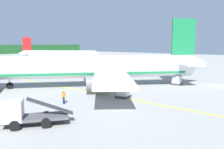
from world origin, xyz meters
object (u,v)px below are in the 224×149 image
object	(u,v)px
airliner_foreground	(96,67)
crew_loader_left	(64,96)
airliner_mid_apron	(58,55)
crew_loader_right	(129,81)
service_truck_baggage	(24,113)
crew_marshaller	(120,85)
cargo_container_mid	(123,91)
cargo_container_near	(177,80)

from	to	relation	value
airliner_foreground	crew_loader_left	xyz separation A→B (m)	(-11.14, -5.15, -2.35)
airliner_mid_apron	airliner_foreground	bearing A→B (deg)	-121.40
crew_loader_left	crew_loader_right	distance (m)	14.30
airliner_foreground	crew_loader_right	xyz separation A→B (m)	(3.15, -4.85, -2.37)
service_truck_baggage	crew_marshaller	bearing A→B (deg)	8.80
cargo_container_mid	airliner_mid_apron	bearing A→B (deg)	59.78
crew_loader_right	cargo_container_mid	bearing A→B (deg)	-150.13
cargo_container_near	crew_loader_right	bearing A→B (deg)	144.92
cargo_container_mid	crew_loader_right	distance (m)	7.82
service_truck_baggage	airliner_foreground	bearing A→B (deg)	24.97
service_truck_baggage	crew_loader_right	xyz separation A→B (m)	(21.53, 3.72, -0.16)
airliner_mid_apron	cargo_container_near	world-z (taller)	airliner_mid_apron
airliner_mid_apron	crew_loader_right	distance (m)	63.75
airliner_foreground	service_truck_baggage	xyz separation A→B (m)	(-18.38, -8.56, -2.21)
airliner_foreground	cargo_container_near	distance (m)	14.96
airliner_mid_apron	cargo_container_near	size ratio (longest dim) A/B	15.10
airliner_mid_apron	service_truck_baggage	bearing A→B (deg)	-129.61
cargo_container_mid	cargo_container_near	bearing A→B (deg)	-5.61
crew_marshaller	cargo_container_mid	bearing A→B (deg)	-136.90
cargo_container_mid	crew_loader_right	size ratio (longest dim) A/B	1.21
cargo_container_mid	crew_loader_left	distance (m)	8.33
airliner_mid_apron	cargo_container_mid	distance (m)	70.40
cargo_container_near	airliner_foreground	bearing A→B (deg)	136.51
airliner_foreground	crew_loader_left	distance (m)	12.50
crew_marshaller	crew_loader_right	size ratio (longest dim) A/B	0.95
crew_loader_left	crew_loader_right	bearing A→B (deg)	1.20
cargo_container_near	cargo_container_mid	size ratio (longest dim) A/B	0.97
airliner_foreground	airliner_mid_apron	world-z (taller)	airliner_foreground
cargo_container_mid	crew_marshaller	world-z (taller)	cargo_container_mid
service_truck_baggage	cargo_container_near	bearing A→B (deg)	-3.12
airliner_mid_apron	crew_loader_right	size ratio (longest dim) A/B	17.65
airliner_foreground	crew_loader_right	bearing A→B (deg)	-56.98
service_truck_baggage	crew_loader_left	world-z (taller)	service_truck_baggage
crew_loader_left	airliner_mid_apron	bearing A→B (deg)	53.12
airliner_mid_apron	cargo_container_mid	world-z (taller)	airliner_mid_apron
service_truck_baggage	crew_loader_left	size ratio (longest dim) A/B	3.40
airliner_mid_apron	crew_loader_left	size ratio (longest dim) A/B	17.34
airliner_mid_apron	crew_marshaller	world-z (taller)	airliner_mid_apron
cargo_container_mid	crew_loader_left	world-z (taller)	cargo_container_mid
crew_loader_right	cargo_container_near	bearing A→B (deg)	-35.08
service_truck_baggage	crew_loader_right	size ratio (longest dim) A/B	3.46
service_truck_baggage	crew_marshaller	world-z (taller)	service_truck_baggage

